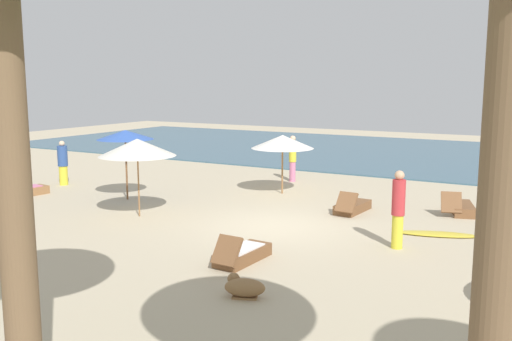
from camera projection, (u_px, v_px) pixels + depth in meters
ground_plane at (275, 226)px, 15.39m from camera, size 60.00×60.00×0.00m
ocean_water at (424, 155)px, 29.99m from camera, size 48.00×16.00×0.06m
umbrella_0 at (125, 135)px, 18.56m from camera, size 1.86×1.86×2.32m
umbrella_1 at (283, 142)px, 19.60m from camera, size 2.18×2.18×2.06m
umbrella_3 at (137, 147)px, 16.22m from camera, size 2.22×2.22×2.28m
lounger_0 at (241, 254)px, 12.34m from camera, size 0.67×1.69×0.72m
lounger_2 at (461, 208)px, 16.85m from camera, size 1.04×1.75×0.73m
lounger_3 at (352, 207)px, 17.01m from camera, size 0.71×1.71×0.71m
lounger_5 at (24, 191)px, 19.40m from camera, size 0.79×1.75×0.69m
person_0 at (293, 158)px, 22.10m from camera, size 0.39×0.39×1.81m
person_2 at (398, 209)px, 13.24m from camera, size 0.37×0.37×1.86m
person_3 at (63, 163)px, 21.38m from camera, size 0.48×0.48×1.69m
dog at (243, 287)px, 10.32m from camera, size 0.85×0.59×0.39m
surfboard at (438, 234)px, 14.49m from camera, size 2.07×1.09×0.07m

